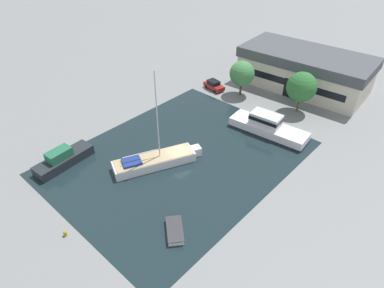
{
  "coord_description": "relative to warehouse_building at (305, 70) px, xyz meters",
  "views": [
    {
      "loc": [
        26.07,
        -25.9,
        28.92
      ],
      "look_at": [
        0.0,
        2.47,
        1.0
      ],
      "focal_mm": 32.0,
      "sensor_mm": 36.0,
      "label": 1
    }
  ],
  "objects": [
    {
      "name": "ground_plane",
      "position": [
        -1.72,
        -30.89,
        -3.39
      ],
      "size": [
        440.0,
        440.0,
        0.0
      ],
      "primitive_type": "plane",
      "color": "gray"
    },
    {
      "name": "water_canal",
      "position": [
        -1.72,
        -30.89,
        -3.39
      ],
      "size": [
        25.51,
        32.96,
        0.01
      ],
      "primitive_type": "cube",
      "color": "#19282D",
      "rests_on": "ground"
    },
    {
      "name": "warehouse_building",
      "position": [
        0.0,
        0.0,
        0.0
      ],
      "size": [
        23.5,
        12.65,
        6.7
      ],
      "rotation": [
        0.0,
        0.0,
        0.07
      ],
      "color": "beige",
      "rests_on": "ground"
    },
    {
      "name": "quay_tree_near_building",
      "position": [
        3.87,
        -8.81,
        1.08
      ],
      "size": [
        4.79,
        4.79,
        6.87
      ],
      "color": "brown",
      "rests_on": "ground"
    },
    {
      "name": "quay_tree_by_water",
      "position": [
        -6.57,
        -10.33,
        0.67
      ],
      "size": [
        4.34,
        4.34,
        6.25
      ],
      "color": "brown",
      "rests_on": "ground"
    },
    {
      "name": "parked_car",
      "position": [
        -11.43,
        -11.91,
        -2.56
      ],
      "size": [
        4.35,
        2.47,
        1.67
      ],
      "rotation": [
        0.0,
        0.0,
        4.54
      ],
      "color": "maroon",
      "rests_on": "ground"
    },
    {
      "name": "sailboat_moored",
      "position": [
        -3.04,
        -34.11,
        -2.65
      ],
      "size": [
        7.06,
        11.77,
        13.32
      ],
      "rotation": [
        0.0,
        0.0,
        -0.43
      ],
      "color": "white",
      "rests_on": "water_canal"
    },
    {
      "name": "motor_cruiser",
      "position": [
        3.7,
        -17.63,
        -2.27
      ],
      "size": [
        12.16,
        4.75,
        3.12
      ],
      "rotation": [
        0.0,
        0.0,
        1.67
      ],
      "color": "white",
      "rests_on": "water_canal"
    },
    {
      "name": "small_dinghy",
      "position": [
        6.87,
        -40.46,
        -3.05
      ],
      "size": [
        3.83,
        3.6,
        0.67
      ],
      "rotation": [
        0.0,
        0.0,
        0.87
      ],
      "color": "white",
      "rests_on": "water_canal"
    },
    {
      "name": "cabin_boat",
      "position": [
        -12.04,
        -42.31,
        -2.48
      ],
      "size": [
        3.16,
        8.18,
        2.51
      ],
      "rotation": [
        0.0,
        0.0,
        0.09
      ],
      "color": "#23282D",
      "rests_on": "water_canal"
    },
    {
      "name": "mooring_bollard",
      "position": [
        -1.32,
        -48.51,
        -3.04
      ],
      "size": [
        0.37,
        0.37,
        0.67
      ],
      "color": "olive",
      "rests_on": "ground"
    }
  ]
}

